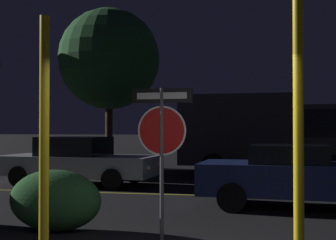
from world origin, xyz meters
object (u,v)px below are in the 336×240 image
stop_sign (162,131)px  delivery_truck (275,132)px  yellow_pole_left (44,147)px  yellow_pole_right (298,129)px  passing_car_1 (78,161)px  hedge_bush_1 (55,200)px  passing_car_2 (294,175)px  tree_1 (109,59)px

stop_sign → delivery_truck: bearing=81.3°
stop_sign → yellow_pole_left: yellow_pole_left is taller
stop_sign → yellow_pole_right: (1.86, -1.79, 0.04)m
yellow_pole_right → delivery_truck: size_ratio=0.51×
passing_car_1 → delivery_truck: size_ratio=0.74×
yellow_pole_right → stop_sign: bearing=136.0°
hedge_bush_1 → passing_car_1: passing_car_1 is taller
passing_car_2 → tree_1: tree_1 is taller
tree_1 → yellow_pole_right: bearing=-65.0°
yellow_pole_left → yellow_pole_right: 2.82m
stop_sign → tree_1: size_ratio=0.33×
yellow_pole_left → passing_car_2: yellow_pole_left is taller
yellow_pole_left → yellow_pole_right: size_ratio=0.88×
hedge_bush_1 → passing_car_2: (4.07, 3.06, 0.19)m
passing_car_2 → delivery_truck: bearing=-174.8°
hedge_bush_1 → passing_car_1: (-2.06, 6.19, 0.21)m
yellow_pole_right → delivery_truck: (0.21, 12.01, -0.10)m
yellow_pole_left → tree_1: (-4.12, 15.11, 3.33)m
yellow_pole_right → hedge_bush_1: 4.44m
yellow_pole_left → passing_car_2: size_ratio=0.71×
tree_1 → passing_car_2: bearing=-53.1°
stop_sign → tree_1: bearing=113.9°
stop_sign → hedge_bush_1: stop_sign is taller
yellow_pole_right → passing_car_1: (-5.79, 8.30, -0.98)m
yellow_pole_right → passing_car_1: bearing=124.9°
passing_car_1 → delivery_truck: (5.99, 3.71, 0.88)m
yellow_pole_left → tree_1: bearing=105.3°
yellow_pole_left → yellow_pole_right: bearing=5.1°
yellow_pole_right → passing_car_2: size_ratio=0.81×
yellow_pole_left → hedge_bush_1: bearing=111.5°
yellow_pole_right → passing_car_1: 10.16m
hedge_bush_1 → delivery_truck: (3.93, 9.90, 1.09)m
delivery_truck → tree_1: bearing=-107.3°
stop_sign → hedge_bush_1: 2.22m
yellow_pole_right → hedge_bush_1: yellow_pole_right is taller
stop_sign → passing_car_1: size_ratio=0.47×
tree_1 → yellow_pole_left: bearing=-74.7°
passing_car_1 → yellow_pole_left: bearing=24.1°
yellow_pole_left → passing_car_2: 6.31m
stop_sign → passing_car_1: bearing=123.9°
stop_sign → yellow_pole_left: (-0.94, -2.04, -0.17)m
stop_sign → hedge_bush_1: (-1.87, 0.31, -1.15)m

